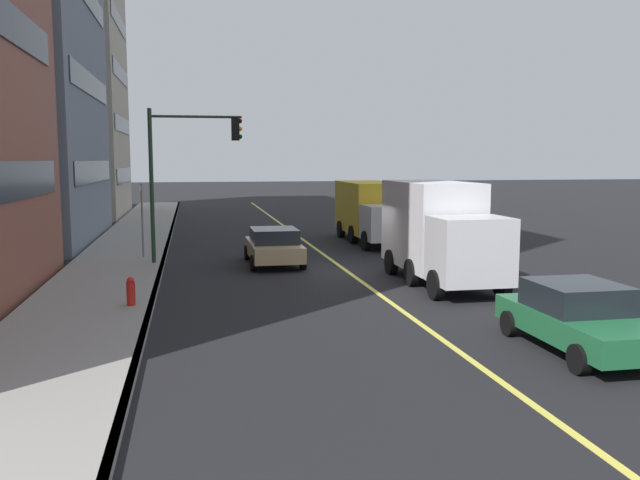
% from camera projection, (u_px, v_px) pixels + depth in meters
% --- Properties ---
extents(ground, '(200.00, 200.00, 0.00)m').
position_uv_depth(ground, '(348.00, 272.00, 24.42)').
color(ground, black).
extents(sidewalk_slab, '(80.00, 3.62, 0.15)m').
position_uv_depth(sidewalk_slab, '(108.00, 278.00, 22.81)').
color(sidewalk_slab, gray).
rests_on(sidewalk_slab, ground).
extents(curb_edge, '(80.00, 0.16, 0.15)m').
position_uv_depth(curb_edge, '(159.00, 276.00, 23.13)').
color(curb_edge, slate).
rests_on(curb_edge, ground).
extents(lane_stripe_center, '(80.00, 0.16, 0.01)m').
position_uv_depth(lane_stripe_center, '(348.00, 272.00, 24.42)').
color(lane_stripe_center, '#D8CC4C').
rests_on(lane_stripe_center, ground).
extents(building_glass_right, '(11.89, 8.20, 24.39)m').
position_uv_depth(building_glass_right, '(60.00, 46.00, 47.26)').
color(building_glass_right, '#B2A893').
rests_on(building_glass_right, ground).
extents(car_tan, '(4.33, 2.09, 1.45)m').
position_uv_depth(car_tan, '(274.00, 246.00, 26.13)').
color(car_tan, tan).
rests_on(car_tan, ground).
extents(car_green, '(4.35, 2.10, 1.46)m').
position_uv_depth(car_green, '(580.00, 317.00, 14.40)').
color(car_green, '#1E6038').
rests_on(car_green, ground).
extents(truck_yellow, '(7.54, 2.51, 2.99)m').
position_uv_depth(truck_yellow, '(372.00, 210.00, 33.25)').
color(truck_yellow, silver).
rests_on(truck_yellow, ground).
extents(truck_white, '(6.51, 2.39, 3.38)m').
position_uv_depth(truck_white, '(439.00, 231.00, 22.18)').
color(truck_white, silver).
rests_on(truck_white, ground).
extents(traffic_light_mast, '(0.28, 3.58, 6.07)m').
position_uv_depth(traffic_light_mast, '(185.00, 160.00, 25.55)').
color(traffic_light_mast, '#1E3823').
rests_on(traffic_light_mast, ground).
extents(street_sign_post, '(0.60, 0.08, 3.17)m').
position_uv_depth(street_sign_post, '(142.00, 216.00, 27.00)').
color(street_sign_post, slate).
rests_on(street_sign_post, ground).
extents(fire_hydrant, '(0.24, 0.24, 0.94)m').
position_uv_depth(fire_hydrant, '(131.00, 294.00, 18.20)').
color(fire_hydrant, red).
rests_on(fire_hydrant, ground).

